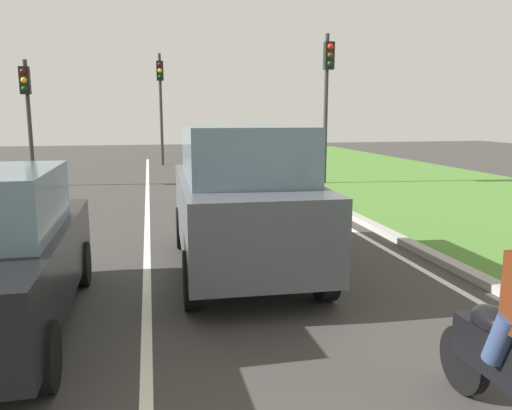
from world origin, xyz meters
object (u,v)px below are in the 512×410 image
Objects in this scene: car_suv_ahead at (242,198)px; traffic_light_overhead_left at (27,101)px; traffic_light_near_right at (327,85)px; traffic_light_far_median at (160,92)px.

car_suv_ahead is 1.07× the size of traffic_light_overhead_left.
traffic_light_overhead_left is (-9.97, 1.72, -0.56)m from traffic_light_near_right.
traffic_light_near_right is at bearing -9.76° from traffic_light_overhead_left.
traffic_light_far_median is at bearing 55.08° from traffic_light_overhead_left.
traffic_light_far_median reaches higher than car_suv_ahead.
car_suv_ahead is 12.25m from traffic_light_overhead_left.
traffic_light_near_right is (4.63, 9.17, 2.27)m from car_suv_ahead.
traffic_light_overhead_left is at bearing 170.24° from traffic_light_near_right.
car_suv_ahead is 17.62m from traffic_light_far_median.
traffic_light_near_right reaches higher than car_suv_ahead.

